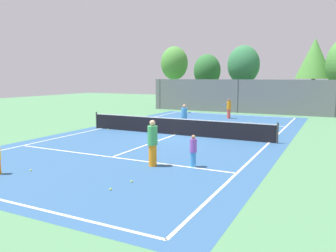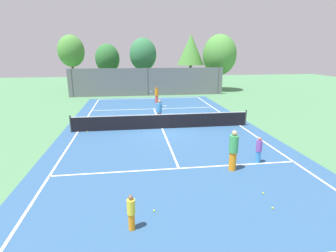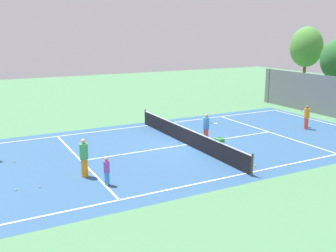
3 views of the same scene
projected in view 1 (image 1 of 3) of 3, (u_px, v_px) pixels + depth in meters
ground_plane at (175, 135)px, 20.24m from camera, size 80.00×80.00×0.00m
court_surface at (175, 135)px, 20.24m from camera, size 13.00×25.00×0.01m
tennis_net at (175, 126)px, 20.16m from camera, size 11.90×0.10×1.10m
perimeter_fence at (238, 96)px, 32.38m from camera, size 18.00×0.12×3.20m
tree_0 at (243, 65)px, 34.84m from camera, size 3.32×2.73×6.67m
tree_1 at (207, 71)px, 38.14m from camera, size 3.06×2.90×5.98m
tree_2 at (174, 63)px, 40.83m from camera, size 3.33×3.06×7.08m
tree_3 at (315, 59)px, 33.92m from camera, size 3.64×3.64×7.30m
player_0 at (184, 118)px, 21.33m from camera, size 0.86×0.80×1.73m
player_2 at (193, 151)px, 12.91m from camera, size 0.27×0.27×1.26m
player_3 at (229, 108)px, 28.05m from camera, size 0.91×0.66×1.65m
player_4 at (153, 143)px, 13.02m from camera, size 0.39×0.39×1.81m
ball_crate at (199, 129)px, 21.42m from camera, size 0.47×0.40×0.43m
tennis_ball_0 at (111, 189)px, 10.35m from camera, size 0.07×0.07×0.07m
tennis_ball_1 at (185, 129)px, 22.28m from camera, size 0.07×0.07×0.07m
tennis_ball_2 at (219, 123)px, 25.02m from camera, size 0.07×0.07×0.07m
tennis_ball_3 at (135, 122)px, 25.42m from camera, size 0.07×0.07×0.07m
tennis_ball_4 at (108, 129)px, 22.29m from camera, size 0.07×0.07×0.07m
tennis_ball_5 at (132, 181)px, 11.12m from camera, size 0.07×0.07×0.07m
tennis_ball_6 at (31, 170)px, 12.43m from camera, size 0.07×0.07×0.07m
tennis_ball_7 at (290, 121)px, 26.16m from camera, size 0.07×0.07×0.07m
tennis_ball_8 at (262, 138)px, 18.97m from camera, size 0.07×0.07×0.07m
tennis_ball_9 at (250, 122)px, 25.77m from camera, size 0.07×0.07×0.07m
tennis_ball_10 at (231, 123)px, 25.09m from camera, size 0.07×0.07×0.07m
tennis_ball_11 at (161, 121)px, 26.26m from camera, size 0.07×0.07×0.07m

